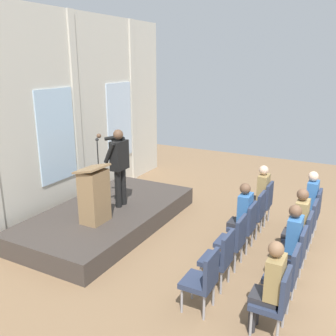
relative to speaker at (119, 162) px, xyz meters
The scene contains 24 objects.
ground_plane 4.53m from the speaker, 93.64° to the right, with size 15.15×15.15×0.00m, color #846647.
rear_partition 1.76m from the speaker, 99.04° to the left, with size 8.95×0.14×4.55m.
stage_platform 1.22m from the speaker, 152.77° to the left, with size 4.12×2.15×0.40m, color #3F3833.
speaker is the anchor object (origin of this frame).
mic_stand 0.79m from the speaker, 144.81° to the left, with size 0.28×0.28×1.55m.
lectern 1.03m from the speaker, behind, with size 0.60×0.48×1.16m.
chair_r0_c0 3.52m from the speaker, 125.00° to the right, with size 0.46×0.44×0.94m.
chair_r0_c1 3.19m from the speaker, 114.67° to the right, with size 0.46×0.44×0.94m.
chair_r0_c2 2.99m from the speaker, 102.32° to the right, with size 0.46×0.44×0.94m.
chair_r0_c3 2.92m from the speaker, 88.70° to the right, with size 0.46×0.44×0.94m.
audience_r0_c3 2.79m from the speaker, 88.67° to the right, with size 0.36×0.39×1.33m.
chair_r0_c4 3.01m from the speaker, 75.24° to the right, with size 0.46×0.44×0.94m.
chair_r0_c5 3.25m from the speaker, 63.23° to the right, with size 0.46×0.44×0.94m.
audience_r0_c5 3.13m from the speaker, 62.54° to the right, with size 0.36×0.39×1.32m.
chair_r1_c0 4.35m from the speaker, 117.30° to the right, with size 0.46×0.44×0.94m.
audience_r1_c0 4.25m from the speaker, 117.81° to the right, with size 0.36×0.39×1.33m.
chair_r1_c1 4.10m from the speaker, 108.70° to the right, with size 0.46×0.44×0.94m.
chair_r1_c2 3.94m from the speaker, 99.14° to the right, with size 0.46×0.44×0.94m.
audience_r1_c2 3.82m from the speaker, 99.34° to the right, with size 0.36×0.39×1.33m.
chair_r1_c3 3.89m from the speaker, 89.05° to the right, with size 0.46×0.44×0.94m.
audience_r1_c3 3.77m from the speaker, 89.03° to the right, with size 0.36×0.39×1.38m.
chair_r1_c4 3.96m from the speaker, 79.01° to the right, with size 0.46×0.44×0.94m.
chair_r1_c5 4.14m from the speaker, 69.60° to the right, with size 0.46×0.44×0.94m.
audience_r1_c5 4.03m from the speaker, 69.20° to the right, with size 0.36×0.39×1.33m.
Camera 1 is at (-5.94, -0.19, 3.48)m, focal length 39.59 mm.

